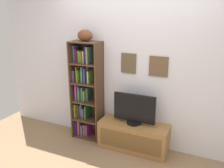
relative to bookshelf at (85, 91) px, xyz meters
The scene contains 5 objects.
back_wall 0.89m from the bookshelf, 10.43° to the left, with size 4.80×0.08×2.41m.
bookshelf is the anchor object (origin of this frame).
football 0.89m from the bookshelf, 36.07° to the right, with size 0.24×0.17×0.17m, color brown.
tv_stand 1.05m from the bookshelf, ahead, with size 1.04×0.38×0.43m.
television 0.88m from the bookshelf, ahead, with size 0.63×0.22×0.46m.
Camera 1 is at (1.06, -2.09, 2.01)m, focal length 37.17 mm.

